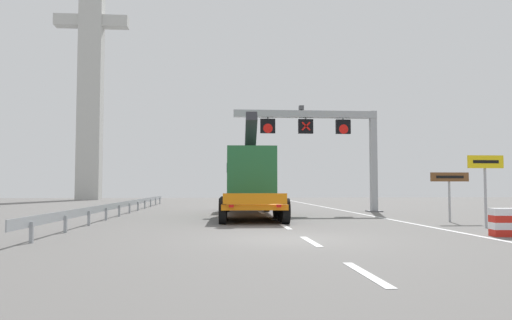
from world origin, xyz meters
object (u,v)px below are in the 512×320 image
(heavy_haul_truck_orange, at_px, (248,180))
(exit_sign_yellow, at_px, (485,173))
(overhead_lane_gantry, at_px, (327,132))
(bridge_pylon_distant, at_px, (91,52))
(crash_barrier_striped, at_px, (507,222))
(tourist_info_sign_brown, at_px, (450,184))

(heavy_haul_truck_orange, relative_size, exit_sign_yellow, 5.03)
(heavy_haul_truck_orange, bearing_deg, exit_sign_yellow, -49.96)
(overhead_lane_gantry, xyz_separation_m, bridge_pylon_distant, (-22.72, 30.90, 13.29))
(crash_barrier_striped, xyz_separation_m, bridge_pylon_distant, (-25.07, 46.17, 17.92))
(overhead_lane_gantry, bearing_deg, heavy_haul_truck_orange, -157.96)
(heavy_haul_truck_orange, bearing_deg, crash_barrier_striped, -60.46)
(tourist_info_sign_brown, distance_m, bridge_pylon_distant, 50.62)
(bridge_pylon_distant, bearing_deg, overhead_lane_gantry, -53.67)
(overhead_lane_gantry, distance_m, crash_barrier_striped, 16.14)
(exit_sign_yellow, xyz_separation_m, bridge_pylon_distant, (-26.13, 43.14, 16.26))
(exit_sign_yellow, height_order, crash_barrier_striped, exit_sign_yellow)
(tourist_info_sign_brown, height_order, crash_barrier_striped, tourist_info_sign_brown)
(bridge_pylon_distant, bearing_deg, tourist_info_sign_brown, -56.68)
(heavy_haul_truck_orange, bearing_deg, bridge_pylon_distant, 118.08)
(crash_barrier_striped, bearing_deg, tourist_info_sign_brown, 79.16)
(heavy_haul_truck_orange, bearing_deg, overhead_lane_gantry, 22.04)
(overhead_lane_gantry, bearing_deg, bridge_pylon_distant, 126.33)
(bridge_pylon_distant, bearing_deg, heavy_haul_truck_orange, -61.92)
(overhead_lane_gantry, relative_size, crash_barrier_striped, 8.99)
(heavy_haul_truck_orange, distance_m, bridge_pylon_distant, 40.80)
(exit_sign_yellow, relative_size, tourist_info_sign_brown, 1.25)
(overhead_lane_gantry, height_order, tourist_info_sign_brown, overhead_lane_gantry)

